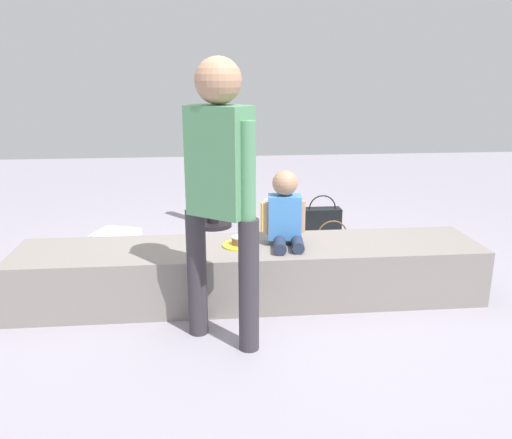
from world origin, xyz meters
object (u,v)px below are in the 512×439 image
Objects in this scene: gift_bag at (272,221)px; handbag_black_leather at (322,221)px; water_bottle_near_gift at (249,261)px; child_seated at (285,213)px; party_cup_red at (208,253)px; adult_standing at (220,179)px; cake_box_white at (116,238)px; cake_plate at (240,243)px; handbag_brown_canvas at (332,248)px.

handbag_black_leather is at bearing 7.36° from gift_bag.
water_bottle_near_gift is 0.47× the size of handbag_black_leather.
child_seated is 1.28m from gift_bag.
gift_bag is 0.73m from party_cup_red.
party_cup_red is (-0.07, 1.33, -0.87)m from adult_standing.
water_bottle_near_gift is 1.09m from handbag_black_leather.
child_seated reaches higher than cake_box_white.
gift_bag is at bearing 74.14° from adult_standing.
cake_plate is 1.29m from gift_bag.
water_bottle_near_gift is at bearing 112.68° from child_seated.
cake_box_white is (-0.87, 1.76, -0.86)m from adult_standing.
handbag_black_leather is (1.84, 0.06, 0.08)m from cake_box_white.
child_seated is 0.77m from adult_standing.
handbag_brown_canvas is at bearing -11.03° from party_cup_red.
gift_bag is 1.12× the size of cake_box_white.
adult_standing is (-0.43, -0.55, 0.34)m from child_seated.
cake_plate is 1.61m from cake_box_white.
gift_bag is 2.08× the size of water_bottle_near_gift.
party_cup_red is (-0.31, 0.32, -0.04)m from water_bottle_near_gift.
child_seated is 1.41× the size of handbag_brown_canvas.
child_seated is 1.45m from handbag_black_leather.
party_cup_red is (-0.20, 0.79, -0.34)m from cake_plate.
child_seated is 0.89m from handbag_brown_canvas.
cake_box_white is at bearing 129.34° from cake_plate.
child_seated is at bearing -93.46° from gift_bag.
gift_bag is at bearing -172.64° from handbag_black_leather.
water_bottle_near_gift is 1.98× the size of party_cup_red.
party_cup_red is 1.15m from handbag_black_leather.
gift_bag reaches higher than cake_box_white.
handbag_black_leather is 0.68m from handbag_brown_canvas.
gift_bag is 1.10× the size of handbag_brown_canvas.
handbag_brown_canvas is (0.76, 0.60, -0.27)m from cake_plate.
cake_plate is 0.57m from water_bottle_near_gift.
handbag_black_leather is 1.12× the size of handbag_brown_canvas.
adult_standing reaches higher than cake_plate.
handbag_brown_canvas is at bearing -95.99° from handbag_black_leather.
handbag_black_leather reaches higher than water_bottle_near_gift.
adult_standing is at bearing -86.94° from party_cup_red.
child_seated is at bearing 52.13° from adult_standing.
handbag_brown_canvas is at bearing 11.46° from water_bottle_near_gift.
cake_box_white is 0.99× the size of handbag_brown_canvas.
adult_standing reaches higher than child_seated.
party_cup_red is at bearing -28.29° from cake_box_white.
child_seated is at bearing -57.55° from party_cup_red.
child_seated is at bearing 1.39° from cake_plate.
water_bottle_near_gift is 0.45m from party_cup_red.
adult_standing is 1.33m from water_bottle_near_gift.
adult_standing is 4.44× the size of handbag_brown_canvas.
cake_box_white reaches higher than party_cup_red.
water_bottle_near_gift is 0.54× the size of cake_box_white.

